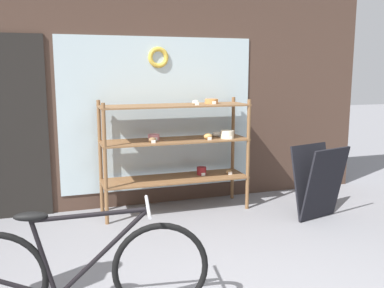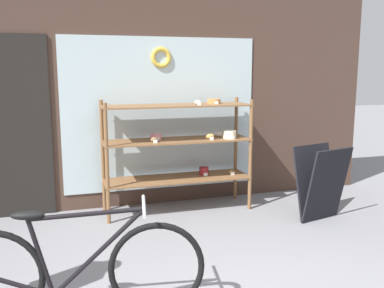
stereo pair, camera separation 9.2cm
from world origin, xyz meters
TOP-DOWN VIEW (x-y plane):
  - storefront_facade at (-0.03, 2.90)m, footprint 6.17×0.13m
  - display_case at (0.36, 2.51)m, footprint 1.76×0.51m
  - bicycle at (-0.96, 0.45)m, footprint 1.74×0.47m
  - sandwich_board at (1.79, 1.71)m, footprint 0.64×0.51m

SIDE VIEW (x-z plane):
  - bicycle at x=-0.96m, z-range -0.04..0.76m
  - sandwich_board at x=1.79m, z-range 0.01..0.85m
  - display_case at x=0.36m, z-range 0.16..1.51m
  - storefront_facade at x=-0.03m, z-range -0.05..3.71m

